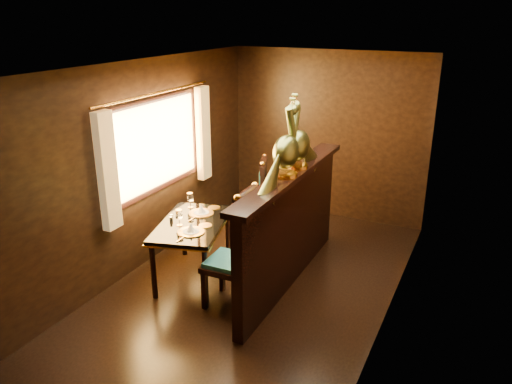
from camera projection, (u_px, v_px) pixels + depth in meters
ground at (253, 287)px, 5.77m from camera, size 5.00×5.00×0.00m
room_shell at (247, 154)px, 5.28m from camera, size 3.04×5.04×2.52m
partition at (290, 226)px, 5.65m from camera, size 0.26×2.70×1.36m
dining_table at (192, 228)px, 5.80m from camera, size 1.03×1.35×0.91m
chair_left at (240, 246)px, 5.17m from camera, size 0.50×0.55×1.37m
chair_right at (258, 199)px, 6.71m from camera, size 0.56×0.58×1.21m
peacock_left at (286, 137)px, 5.13m from camera, size 0.27×0.71×0.85m
peacock_right at (298, 132)px, 5.42m from camera, size 0.26×0.69×0.82m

